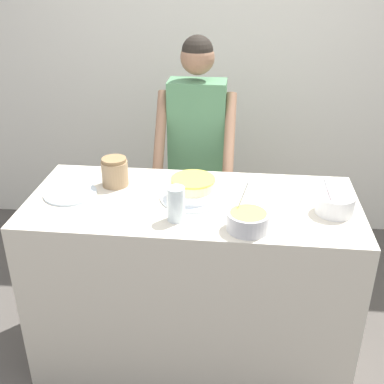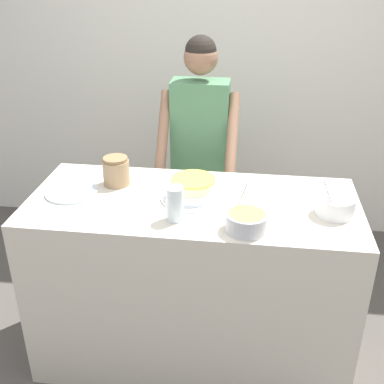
{
  "view_description": "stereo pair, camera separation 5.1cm",
  "coord_description": "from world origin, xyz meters",
  "px_view_note": "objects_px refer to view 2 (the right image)",
  "views": [
    {
      "loc": [
        0.22,
        -1.68,
        2.02
      ],
      "look_at": [
        0.0,
        0.32,
        1.01
      ],
      "focal_mm": 45.0,
      "sensor_mm": 36.0,
      "label": 1
    },
    {
      "loc": [
        0.27,
        -1.68,
        2.02
      ],
      "look_at": [
        0.0,
        0.32,
        1.01
      ],
      "focal_mm": 45.0,
      "sensor_mm": 36.0,
      "label": 2
    }
  ],
  "objects_px": {
    "cake": "(194,189)",
    "frosting_bowl_pink": "(336,205)",
    "person_baker": "(200,141)",
    "frosting_bowl_yellow": "(247,221)",
    "drinking_glass": "(175,204)",
    "ceramic_plate": "(72,192)",
    "stoneware_jar": "(116,171)"
  },
  "relations": [
    {
      "from": "person_baker",
      "to": "drinking_glass",
      "type": "distance_m",
      "value": 0.87
    },
    {
      "from": "person_baker",
      "to": "cake",
      "type": "height_order",
      "value": "person_baker"
    },
    {
      "from": "frosting_bowl_yellow",
      "to": "frosting_bowl_pink",
      "type": "bearing_deg",
      "value": 25.92
    },
    {
      "from": "frosting_bowl_pink",
      "to": "ceramic_plate",
      "type": "height_order",
      "value": "frosting_bowl_pink"
    },
    {
      "from": "person_baker",
      "to": "frosting_bowl_yellow",
      "type": "distance_m",
      "value": 0.97
    },
    {
      "from": "cake",
      "to": "ceramic_plate",
      "type": "xyz_separation_m",
      "value": [
        -0.61,
        -0.03,
        -0.04
      ]
    },
    {
      "from": "person_baker",
      "to": "ceramic_plate",
      "type": "height_order",
      "value": "person_baker"
    },
    {
      "from": "cake",
      "to": "ceramic_plate",
      "type": "relative_size",
      "value": 1.24
    },
    {
      "from": "drinking_glass",
      "to": "stoneware_jar",
      "type": "bearing_deg",
      "value": 138.1
    },
    {
      "from": "cake",
      "to": "ceramic_plate",
      "type": "distance_m",
      "value": 0.61
    },
    {
      "from": "person_baker",
      "to": "stoneware_jar",
      "type": "xyz_separation_m",
      "value": [
        -0.36,
        -0.55,
        0.03
      ]
    },
    {
      "from": "person_baker",
      "to": "stoneware_jar",
      "type": "relative_size",
      "value": 10.93
    },
    {
      "from": "drinking_glass",
      "to": "stoneware_jar",
      "type": "relative_size",
      "value": 1.08
    },
    {
      "from": "cake",
      "to": "frosting_bowl_pink",
      "type": "xyz_separation_m",
      "value": [
        0.65,
        -0.08,
        0.0
      ]
    },
    {
      "from": "person_baker",
      "to": "frosting_bowl_pink",
      "type": "relative_size",
      "value": 8.68
    },
    {
      "from": "person_baker",
      "to": "frosting_bowl_yellow",
      "type": "xyz_separation_m",
      "value": [
        0.31,
        -0.92,
        -0.0
      ]
    },
    {
      "from": "frosting_bowl_yellow",
      "to": "ceramic_plate",
      "type": "distance_m",
      "value": 0.9
    },
    {
      "from": "cake",
      "to": "stoneware_jar",
      "type": "relative_size",
      "value": 2.18
    },
    {
      "from": "person_baker",
      "to": "cake",
      "type": "bearing_deg",
      "value": -85.64
    },
    {
      "from": "frosting_bowl_pink",
      "to": "drinking_glass",
      "type": "bearing_deg",
      "value": -168.84
    },
    {
      "from": "stoneware_jar",
      "to": "frosting_bowl_yellow",
      "type": "bearing_deg",
      "value": -28.87
    },
    {
      "from": "frosting_bowl_pink",
      "to": "drinking_glass",
      "type": "height_order",
      "value": "frosting_bowl_pink"
    },
    {
      "from": "frosting_bowl_yellow",
      "to": "person_baker",
      "type": "bearing_deg",
      "value": 108.56
    },
    {
      "from": "drinking_glass",
      "to": "stoneware_jar",
      "type": "xyz_separation_m",
      "value": [
        -0.36,
        0.32,
        -0.01
      ]
    },
    {
      "from": "frosting_bowl_pink",
      "to": "ceramic_plate",
      "type": "distance_m",
      "value": 1.26
    },
    {
      "from": "person_baker",
      "to": "cake",
      "type": "xyz_separation_m",
      "value": [
        0.05,
        -0.66,
        0.0
      ]
    },
    {
      "from": "frosting_bowl_yellow",
      "to": "ceramic_plate",
      "type": "relative_size",
      "value": 0.74
    },
    {
      "from": "cake",
      "to": "frosting_bowl_pink",
      "type": "distance_m",
      "value": 0.66
    },
    {
      "from": "cake",
      "to": "drinking_glass",
      "type": "relative_size",
      "value": 2.03
    },
    {
      "from": "drinking_glass",
      "to": "frosting_bowl_pink",
      "type": "bearing_deg",
      "value": 11.16
    },
    {
      "from": "cake",
      "to": "frosting_bowl_yellow",
      "type": "relative_size",
      "value": 1.68
    },
    {
      "from": "frosting_bowl_yellow",
      "to": "drinking_glass",
      "type": "bearing_deg",
      "value": 170.84
    }
  ]
}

